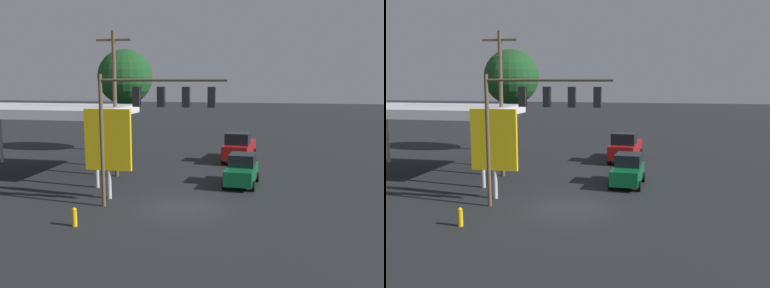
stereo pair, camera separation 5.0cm
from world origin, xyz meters
The scene contains 9 objects.
ground_plane centered at (0.00, 0.00, 0.00)m, with size 200.00×200.00×0.00m, color black.
traffic_signal_assembly centered at (1.63, 0.46, 5.19)m, with size 6.56×0.43×6.88m.
utility_pole centered at (6.15, -6.30, 5.17)m, with size 2.40×0.26×9.77m.
gas_station_canopy centered at (11.56, -6.11, 4.43)m, with size 11.99×7.23×4.77m.
price_sign centered at (4.51, -0.96, 3.23)m, with size 2.65×0.27×5.02m.
pickup_parked centered at (-1.61, -13.44, 1.11)m, with size 2.57×5.34×2.40m.
hatchback_crossing centered at (-2.49, -5.47, 0.95)m, with size 2.12×3.88×1.97m.
street_tree centered at (8.92, -15.89, 6.78)m, with size 4.91×4.91×9.26m.
fire_hydrant centered at (4.31, 3.68, 0.44)m, with size 0.24×0.24×0.88m.
Camera 1 is at (-4.61, 20.92, 6.64)m, focal length 40.00 mm.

